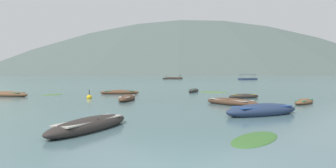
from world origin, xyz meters
TOP-DOWN VIEW (x-y plane):
  - ground_plane at (0.00, 1500.00)m, footprint 6000.00×6000.00m
  - mountain_1 at (-598.45, 1796.58)m, footprint 1608.41×1608.41m
  - mountain_2 at (320.78, 1725.63)m, footprint 2247.24×2247.24m
  - mountain_3 at (783.60, 1631.36)m, footprint 1027.34×1027.34m
  - rowboat_0 at (5.53, 7.97)m, footprint 4.72×2.64m
  - rowboat_2 at (-2.50, 25.45)m, footprint 4.31×1.34m
  - rowboat_3 at (5.71, 13.01)m, footprint 3.37×4.36m
  - rowboat_4 at (11.20, 13.07)m, footprint 3.01×2.80m
  - rowboat_5 at (-2.78, 4.97)m, footprint 3.24×4.32m
  - rowboat_6 at (8.81, 18.36)m, footprint 3.21×1.47m
  - rowboat_7 at (6.38, 28.09)m, footprint 2.36×3.50m
  - rowboat_9 at (-13.14, 23.24)m, footprint 4.65×2.80m
  - rowboat_10 at (-1.57, 17.52)m, footprint 1.87×4.37m
  - ferry_0 at (18.87, 131.05)m, footprint 10.09×6.15m
  - ferry_1 at (47.91, 109.09)m, footprint 8.47×4.39m
  - ferry_2 at (26.01, 174.02)m, footprint 10.71×4.78m
  - mooring_buoy at (-4.93, 19.77)m, footprint 0.47×0.47m
  - weed_patch_0 at (8.61, 27.23)m, footprint 4.21×4.04m
  - weed_patch_2 at (-9.48, 25.14)m, footprint 2.46×2.72m
  - weed_patch_3 at (2.74, 2.70)m, footprint 2.81×2.87m
  - weed_patch_5 at (-1.86, 20.45)m, footprint 1.31×2.97m

SIDE VIEW (x-z plane):
  - ground_plane at x=0.00m, z-range 0.00..0.00m
  - weed_patch_0 at x=8.61m, z-range -0.07..0.07m
  - weed_patch_2 at x=-9.48m, z-range -0.07..0.07m
  - weed_patch_3 at x=2.74m, z-range -0.07..0.07m
  - weed_patch_5 at x=-1.86m, z-range -0.07..0.07m
  - mooring_buoy at x=-4.93m, z-range -0.35..0.55m
  - rowboat_4 at x=11.20m, z-range -0.08..0.36m
  - rowboat_6 at x=8.81m, z-range -0.09..0.41m
  - rowboat_7 at x=6.38m, z-range -0.10..0.43m
  - rowboat_2 at x=-2.50m, z-range -0.10..0.44m
  - rowboat_10 at x=-1.57m, z-range -0.11..0.47m
  - rowboat_3 at x=5.71m, z-range -0.11..0.48m
  - rowboat_5 at x=-2.78m, z-range -0.12..0.50m
  - rowboat_9 at x=-13.14m, z-range -0.12..0.52m
  - rowboat_0 at x=5.53m, z-range -0.14..0.61m
  - ferry_2 at x=26.01m, z-range -0.82..1.71m
  - ferry_0 at x=18.87m, z-range -0.82..1.71m
  - ferry_1 at x=47.91m, z-range -0.82..1.71m
  - mountain_3 at x=783.60m, z-range 0.00..237.92m
  - mountain_1 at x=-598.45m, z-range 0.00..594.31m
  - mountain_2 at x=320.78m, z-range 0.00..596.07m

